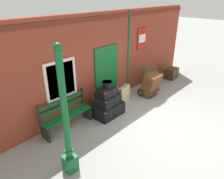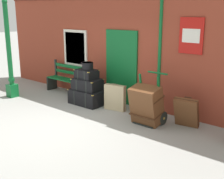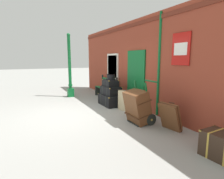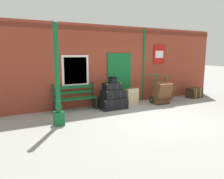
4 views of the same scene
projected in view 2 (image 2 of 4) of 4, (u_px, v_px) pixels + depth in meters
name	position (u px, v px, depth m)	size (l,w,h in m)	color
ground_plane	(55.00, 126.00, 6.98)	(60.00, 60.00, 0.00)	gray
brick_facade	(124.00, 48.00, 8.48)	(10.40, 0.35, 3.20)	brown
lamp_post	(10.00, 61.00, 9.07)	(0.28, 0.28, 2.95)	#0F5B28
platform_bench	(68.00, 79.00, 9.70)	(1.60, 0.43, 1.01)	#0F5B28
steamer_trunk_base	(88.00, 97.00, 8.58)	(1.02, 0.66, 0.43)	black
steamer_trunk_middle	(87.00, 84.00, 8.50)	(0.85, 0.61, 0.33)	black
steamer_trunk_top	(87.00, 74.00, 8.46)	(0.61, 0.45, 0.27)	black
round_hatbox	(87.00, 66.00, 8.37)	(0.35, 0.33, 0.21)	black
porters_trolley	(150.00, 111.00, 7.15)	(0.71, 0.62, 1.19)	black
large_brown_trunk	(146.00, 105.00, 6.97)	(0.70, 0.62, 0.95)	brown
suitcase_olive	(186.00, 112.00, 6.82)	(0.59, 0.43, 0.72)	brown
suitcase_slate	(115.00, 97.00, 8.03)	(0.61, 0.27, 0.73)	tan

